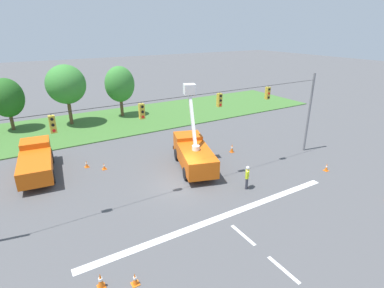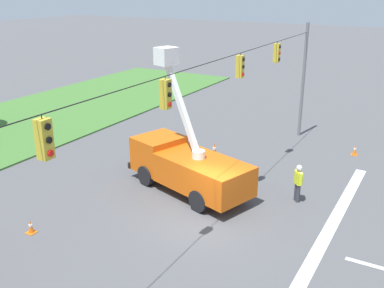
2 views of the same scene
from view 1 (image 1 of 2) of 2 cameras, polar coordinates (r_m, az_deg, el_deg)
ground_plane at (r=22.36m, az=-1.47°, el=-7.75°), size 200.00×200.00×0.00m
grass_verge at (r=37.89m, az=-15.04°, el=4.07°), size 56.00×12.00×0.10m
lane_markings at (r=18.10m, az=8.59°, el=-15.87°), size 17.60×15.25×0.01m
signal_gantry at (r=20.49m, az=-1.70°, el=3.46°), size 26.20×0.33×7.20m
tree_west at (r=38.45m, az=-31.84°, el=7.47°), size 3.54×3.65×5.84m
tree_centre at (r=37.49m, az=-22.89°, el=10.40°), size 4.39×4.62×7.00m
tree_east at (r=39.26m, az=-13.60°, el=10.99°), size 3.71×3.16×6.41m
utility_truck_bucket_lift at (r=24.41m, az=0.26°, el=-1.55°), size 4.19×6.96×6.67m
utility_truck_support_near at (r=26.38m, az=-27.59°, el=-2.84°), size 3.00×6.91×2.16m
road_worker at (r=21.77m, az=10.46°, el=-6.01°), size 0.50×0.48×1.77m
traffic_cone_foreground_left at (r=26.35m, az=-19.45°, el=-3.63°), size 0.36×0.36×0.60m
traffic_cone_mid_left at (r=26.59m, az=24.25°, el=-4.06°), size 0.36×0.36×0.65m
traffic_cone_mid_right at (r=15.03m, az=-10.81°, el=-23.95°), size 0.36×0.36×0.63m
traffic_cone_near_bucket at (r=27.99m, az=7.62°, el=-0.77°), size 0.36×0.36×0.82m
traffic_cone_lane_edge_a at (r=15.20m, az=-17.02°, el=-23.57°), size 0.36×0.36×0.77m
traffic_cone_lane_edge_b at (r=25.54m, az=-16.40°, el=-4.10°), size 0.36×0.36×0.58m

